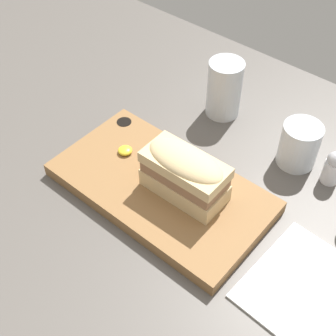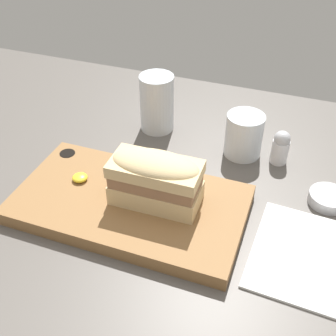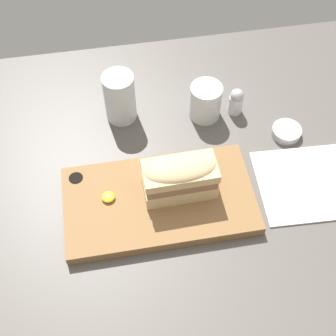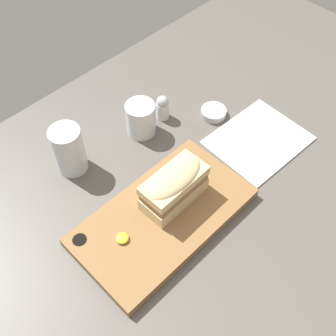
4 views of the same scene
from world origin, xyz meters
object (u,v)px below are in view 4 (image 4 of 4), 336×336
salt_shaker (163,107)px  condiment_dish (214,113)px  napkin (258,140)px  wine_glass (141,120)px  serving_board (163,217)px  sandwich (173,187)px  water_glass (69,152)px

salt_shaker → condiment_dish: bearing=-42.2°
napkin → condiment_dish: (-1.09, 12.78, 0.68)cm
wine_glass → napkin: wine_glass is taller
salt_shaker → condiment_dish: 12.46cm
serving_board → sandwich: (3.74, 1.02, 5.68)cm
sandwich → salt_shaker: 25.68cm
sandwich → condiment_dish: 28.42cm
wine_glass → napkin: bearing=-51.6°
wine_glass → napkin: size_ratio=0.37×
serving_board → water_glass: 24.19cm
serving_board → napkin: 30.26cm
wine_glass → salt_shaker: 6.70cm
serving_board → condiment_dish: serving_board is taller
serving_board → water_glass: water_glass is taller
water_glass → sandwich: bearing=-70.1°
water_glass → napkin: 42.40cm
condiment_dish → sandwich: bearing=-156.1°
napkin → salt_shaker: salt_shaker is taller
wine_glass → water_glass: bearing=171.3°
serving_board → condiment_dish: size_ratio=5.78×
salt_shaker → serving_board: bearing=-134.4°
napkin → salt_shaker: bearing=115.8°
condiment_dish → water_glass: bearing=161.5°
wine_glass → sandwich: bearing=-116.1°
wine_glass → napkin: (16.84, -21.28, -3.49)cm
serving_board → napkin: serving_board is taller
wine_glass → salt_shaker: wine_glass is taller
sandwich → salt_shaker: sandwich is taller
wine_glass → condiment_dish: wine_glass is taller
water_glass → condiment_dish: water_glass is taller
wine_glass → salt_shaker: bearing=-2.4°
serving_board → salt_shaker: bearing=45.6°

